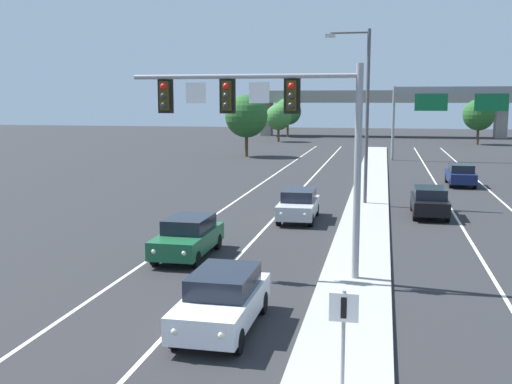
% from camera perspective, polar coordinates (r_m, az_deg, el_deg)
% --- Properties ---
extents(median_island, '(2.40, 110.00, 0.15)m').
position_cam_1_polar(median_island, '(26.74, 9.59, -4.83)').
color(median_island, '#9E9B93').
rests_on(median_island, ground).
extents(lane_stripe_oncoming_center, '(0.14, 100.00, 0.01)m').
position_cam_1_polar(lane_stripe_oncoming_center, '(34.04, 2.10, -1.97)').
color(lane_stripe_oncoming_center, silver).
rests_on(lane_stripe_oncoming_center, ground).
extents(lane_stripe_receding_center, '(0.14, 100.00, 0.01)m').
position_cam_1_polar(lane_stripe_receding_center, '(33.81, 18.03, -2.46)').
color(lane_stripe_receding_center, silver).
rests_on(lane_stripe_receding_center, ground).
extents(edge_stripe_left, '(0.14, 100.00, 0.01)m').
position_cam_1_polar(edge_stripe_left, '(34.73, -3.28, -1.77)').
color(edge_stripe_left, silver).
rests_on(edge_stripe_left, ground).
extents(overhead_signal_mast, '(7.93, 0.44, 7.20)m').
position_cam_1_polar(overhead_signal_mast, '(21.14, 1.77, 6.69)').
color(overhead_signal_mast, gray).
rests_on(overhead_signal_mast, median_island).
extents(median_sign_post, '(0.60, 0.10, 2.20)m').
position_cam_1_polar(median_sign_post, '(13.07, 8.02, -12.15)').
color(median_sign_post, gray).
rests_on(median_sign_post, median_island).
extents(street_lamp_median, '(2.58, 0.28, 10.00)m').
position_cam_1_polar(street_lamp_median, '(36.70, 9.83, 7.76)').
color(street_lamp_median, '#4C4C51').
rests_on(street_lamp_median, median_island).
extents(car_oncoming_white, '(1.85, 4.48, 1.58)m').
position_cam_1_polar(car_oncoming_white, '(17.06, -3.09, -9.82)').
color(car_oncoming_white, silver).
rests_on(car_oncoming_white, ground).
extents(car_oncoming_green, '(1.84, 4.48, 1.58)m').
position_cam_1_polar(car_oncoming_green, '(24.76, -6.25, -4.06)').
color(car_oncoming_green, '#195633').
rests_on(car_oncoming_green, ground).
extents(car_oncoming_silver, '(1.88, 4.50, 1.58)m').
position_cam_1_polar(car_oncoming_silver, '(32.09, 3.92, -1.15)').
color(car_oncoming_silver, '#B7B7BC').
rests_on(car_oncoming_silver, ground).
extents(car_receding_black, '(1.82, 4.47, 1.58)m').
position_cam_1_polar(car_receding_black, '(34.34, 15.63, -0.81)').
color(car_receding_black, black).
rests_on(car_receding_black, ground).
extents(car_receding_navy, '(1.83, 4.47, 1.58)m').
position_cam_1_polar(car_receding_navy, '(47.24, 18.26, 1.54)').
color(car_receding_navy, '#141E4C').
rests_on(car_receding_navy, ground).
extents(highway_sign_gantry, '(13.28, 0.42, 7.50)m').
position_cam_1_polar(highway_sign_gantry, '(65.49, 18.29, 8.05)').
color(highway_sign_gantry, gray).
rests_on(highway_sign_gantry, ground).
extents(overpass_bridge, '(42.40, 6.40, 7.65)m').
position_cam_1_polar(overpass_bridge, '(106.46, 11.30, 8.11)').
color(overpass_bridge, gray).
rests_on(overpass_bridge, ground).
extents(tree_far_left_a, '(4.64, 4.64, 6.71)m').
position_cam_1_polar(tree_far_left_a, '(67.79, -0.88, 6.97)').
color(tree_far_left_a, '#4C3823').
rests_on(tree_far_left_a, ground).
extents(tree_far_left_c, '(3.82, 3.82, 5.53)m').
position_cam_1_polar(tree_far_left_c, '(91.98, 2.08, 6.87)').
color(tree_far_left_c, '#4C3823').
rests_on(tree_far_left_c, ground).
extents(tree_far_left_b, '(4.47, 4.47, 6.46)m').
position_cam_1_polar(tree_far_left_b, '(103.89, 2.93, 7.39)').
color(tree_far_left_b, '#4C3823').
rests_on(tree_far_left_b, ground).
extents(tree_far_right_b, '(4.34, 4.34, 6.28)m').
position_cam_1_polar(tree_far_right_b, '(91.36, 19.76, 6.68)').
color(tree_far_right_b, '#4C3823').
rests_on(tree_far_right_b, ground).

